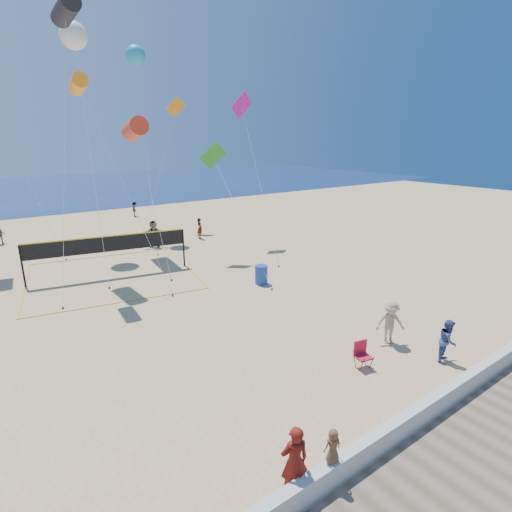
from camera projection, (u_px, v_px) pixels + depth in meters
ground at (271, 405)px, 11.78m from camera, size 120.00×120.00×0.00m
ocean at (19, 190)px, 60.04m from camera, size 140.00×50.00×0.03m
seawall at (350, 461)px, 9.36m from camera, size 32.00×0.30×0.60m
woman at (294, 461)px, 8.60m from camera, size 0.74×0.60×1.75m
toddler at (333, 446)px, 8.84m from camera, size 0.46×0.36×0.84m
bystander_a at (448, 341)px, 13.94m from camera, size 0.92×0.83×1.56m
bystander_b at (390, 322)px, 15.14m from camera, size 1.27×1.12×1.71m
far_person_1 at (154, 234)px, 28.66m from camera, size 1.88×1.04×1.93m
far_person_2 at (200, 228)px, 31.12m from camera, size 0.43×0.62×1.62m
far_person_3 at (0, 235)px, 29.46m from camera, size 0.75×0.61×1.46m
far_person_4 at (135, 209)px, 40.03m from camera, size 0.88×1.07×1.44m
camp_chair at (362, 353)px, 13.62m from camera, size 0.60×0.71×1.05m
trash_barrel at (261, 275)px, 21.49m from camera, size 0.91×0.91×1.03m
volleyball_net at (108, 249)px, 22.41m from camera, size 10.21×10.09×2.35m
kite_1 at (66, 10)px, 20.60m from camera, size 3.60×7.02×14.60m
kite_2 at (79, 84)px, 18.29m from camera, size 2.97×4.28×10.42m
kite_4 at (216, 161)px, 24.55m from camera, size 1.69×7.33×7.41m
kite_5 at (243, 112)px, 27.91m from camera, size 2.99×7.07×10.77m
kite_6 at (74, 36)px, 24.99m from camera, size 2.93×10.07×14.60m
kite_7 at (136, 55)px, 29.23m from camera, size 2.83×7.43×14.14m
kite_9 at (174, 114)px, 32.68m from camera, size 5.25×2.83×10.85m
kite_10 at (135, 129)px, 25.33m from camera, size 1.74×8.01×8.90m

